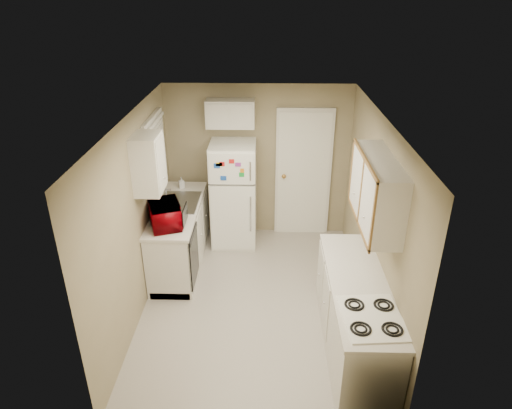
{
  "coord_description": "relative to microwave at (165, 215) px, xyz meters",
  "views": [
    {
      "loc": [
        0.13,
        -4.72,
        3.7
      ],
      "look_at": [
        0.0,
        0.5,
        1.15
      ],
      "focal_mm": 32.0,
      "sensor_mm": 36.0,
      "label": 1
    }
  ],
  "objects": [
    {
      "name": "upper_cabinet_right",
      "position": [
        2.4,
        -0.89,
        0.75
      ],
      "size": [
        0.3,
        1.2,
        0.7
      ],
      "primitive_type": "cube",
      "color": "silver",
      "rests_on": "wall_right"
    },
    {
      "name": "refrigerator",
      "position": [
        0.79,
        1.14,
        -0.24
      ],
      "size": [
        0.67,
        0.65,
        1.62
      ],
      "primitive_type": "cube",
      "rotation": [
        0.0,
        0.0,
        0.0
      ],
      "color": "white",
      "rests_on": "floor"
    },
    {
      "name": "left_counter",
      "position": [
        0.05,
        0.51,
        -0.6
      ],
      "size": [
        0.6,
        1.8,
        0.9
      ],
      "primitive_type": "cube",
      "color": "silver",
      "rests_on": "floor"
    },
    {
      "name": "right_counter",
      "position": [
        2.25,
        -1.19,
        -0.6
      ],
      "size": [
        0.6,
        2.0,
        0.9
      ],
      "primitive_type": "cube",
      "color": "silver",
      "rests_on": "floor"
    },
    {
      "name": "stove",
      "position": [
        2.27,
        -1.75,
        -0.64
      ],
      "size": [
        0.59,
        0.71,
        0.82
      ],
      "primitive_type": "cube",
      "rotation": [
        0.0,
        0.0,
        0.08
      ],
      "color": "white",
      "rests_on": "floor"
    },
    {
      "name": "window_blinds",
      "position": [
        -0.21,
        0.66,
        0.55
      ],
      "size": [
        0.1,
        0.98,
        1.08
      ],
      "primitive_type": "cube",
      "color": "silver",
      "rests_on": "wall_left"
    },
    {
      "name": "dishwasher",
      "position": [
        0.34,
        -0.09,
        -0.56
      ],
      "size": [
        0.03,
        0.58,
        0.72
      ],
      "primitive_type": "cube",
      "color": "black",
      "rests_on": "floor"
    },
    {
      "name": "wall_left",
      "position": [
        -0.25,
        -0.39,
        0.15
      ],
      "size": [
        3.8,
        3.8,
        0.0
      ],
      "primitive_type": "plane",
      "color": "#9B8E6D",
      "rests_on": "floor"
    },
    {
      "name": "soap_bottle",
      "position": [
        0.0,
        1.17,
        -0.05
      ],
      "size": [
        0.1,
        0.1,
        0.17
      ],
      "primitive_type": "imported",
      "rotation": [
        0.0,
        0.0,
        0.43
      ],
      "color": "silver",
      "rests_on": "left_counter"
    },
    {
      "name": "ceiling",
      "position": [
        1.15,
        -0.39,
        1.35
      ],
      "size": [
        3.8,
        3.8,
        0.0
      ],
      "primitive_type": "plane",
      "color": "white",
      "rests_on": "floor"
    },
    {
      "name": "wall_front",
      "position": [
        1.15,
        -2.29,
        0.15
      ],
      "size": [
        2.8,
        2.8,
        0.0
      ],
      "primitive_type": "plane",
      "color": "#9B8E6D",
      "rests_on": "floor"
    },
    {
      "name": "microwave",
      "position": [
        0.0,
        0.0,
        0.0
      ],
      "size": [
        0.61,
        0.46,
        0.36
      ],
      "primitive_type": "imported",
      "rotation": [
        0.0,
        0.0,
        1.92
      ],
      "color": "#870008",
      "rests_on": "left_counter"
    },
    {
      "name": "cabinet_over_fridge",
      "position": [
        0.75,
        1.36,
        0.95
      ],
      "size": [
        0.7,
        0.3,
        0.4
      ],
      "primitive_type": "cube",
      "color": "silver",
      "rests_on": "wall_back"
    },
    {
      "name": "floor",
      "position": [
        1.15,
        -0.39,
        -1.05
      ],
      "size": [
        3.8,
        3.8,
        0.0
      ],
      "primitive_type": "plane",
      "color": "beige",
      "rests_on": "ground"
    },
    {
      "name": "wall_right",
      "position": [
        2.55,
        -0.39,
        0.15
      ],
      "size": [
        3.8,
        3.8,
        0.0
      ],
      "primitive_type": "plane",
      "color": "#9B8E6D",
      "rests_on": "floor"
    },
    {
      "name": "wall_back",
      "position": [
        1.15,
        1.51,
        0.15
      ],
      "size": [
        2.8,
        2.8,
        0.0
      ],
      "primitive_type": "plane",
      "color": "#9B8E6D",
      "rests_on": "floor"
    },
    {
      "name": "sink",
      "position": [
        0.05,
        0.66,
        -0.19
      ],
      "size": [
        0.54,
        0.74,
        0.16
      ],
      "primitive_type": "cube",
      "color": "gray",
      "rests_on": "left_counter"
    },
    {
      "name": "upper_cabinet_left",
      "position": [
        -0.1,
        -0.17,
        0.75
      ],
      "size": [
        0.3,
        0.45,
        0.7
      ],
      "primitive_type": "cube",
      "color": "silver",
      "rests_on": "wall_left"
    },
    {
      "name": "interior_door",
      "position": [
        1.85,
        1.47,
        -0.03
      ],
      "size": [
        0.86,
        0.06,
        2.08
      ],
      "primitive_type": "cube",
      "color": "white",
      "rests_on": "floor"
    }
  ]
}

